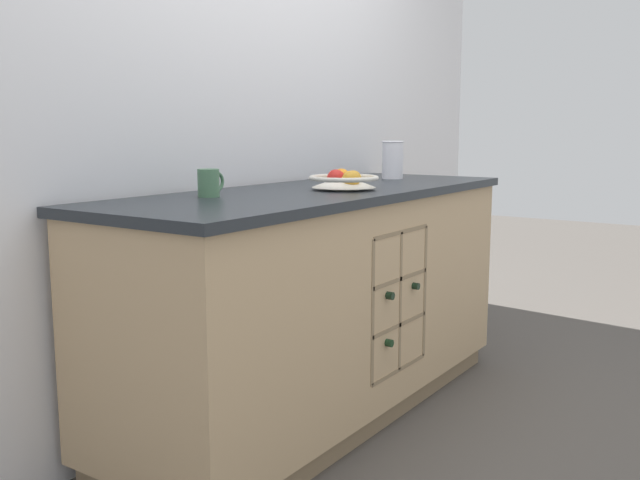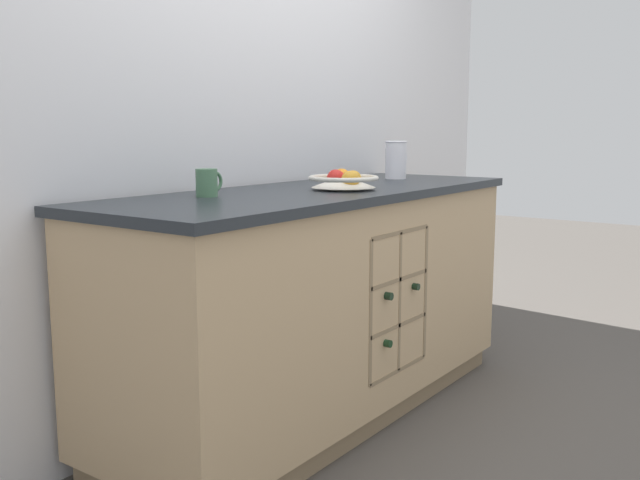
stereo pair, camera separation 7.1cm
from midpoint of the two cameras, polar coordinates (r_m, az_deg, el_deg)
name	(u,v)px [view 2 (the right image)]	position (r m, az deg, el deg)	size (l,w,h in m)	color
ground_plane	(320,412)	(3.07, 0.68, -13.61)	(14.00, 14.00, 0.00)	#4C4742
back_wall	(243,105)	(3.08, -5.49, 10.72)	(4.43, 0.06, 2.55)	white
kitchen_island	(321,302)	(2.92, 0.74, -4.97)	(2.07, 0.71, 0.94)	#8B7354
fruit_bowl	(344,180)	(2.81, 2.65, 4.81)	(0.28, 0.28, 0.08)	silver
white_pitcher	(396,159)	(3.45, 6.71, 6.45)	(0.16, 0.11, 0.18)	white
ceramic_mug	(208,183)	(2.55, -8.20, 4.56)	(0.12, 0.08, 0.10)	#4C7A56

